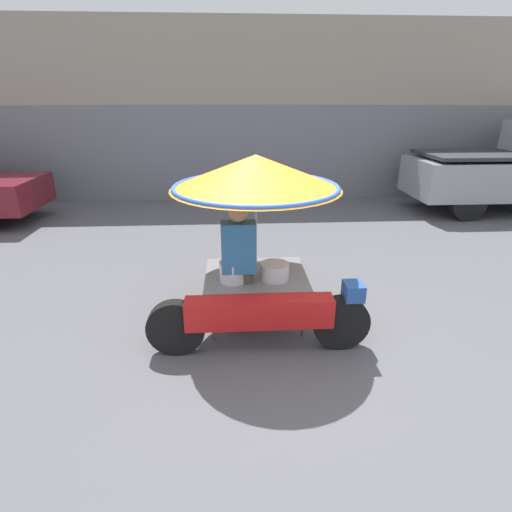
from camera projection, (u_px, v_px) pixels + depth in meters
ground_plane at (276, 341)px, 4.56m from camera, size 36.00×36.00×0.00m
shopfront_building at (247, 112)px, 11.10m from camera, size 28.00×2.06×4.43m
vendor_motorcycle_cart at (257, 199)px, 4.38m from camera, size 2.41×1.90×2.03m
vendor_person at (239, 263)px, 4.50m from camera, size 0.38×0.22×1.54m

